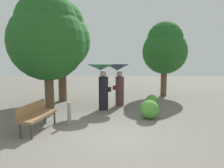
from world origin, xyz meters
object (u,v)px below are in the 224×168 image
(tree_near_left, at_px, (47,36))
(path_marker_post, at_px, (69,114))
(person_left, at_px, (102,78))
(park_bench, at_px, (36,114))
(tree_near_right, at_px, (165,48))
(person_right, at_px, (118,76))
(tree_mid_left, at_px, (61,36))

(tree_near_left, distance_m, path_marker_post, 3.68)
(person_left, height_order, tree_near_left, tree_near_left)
(park_bench, height_order, tree_near_right, tree_near_right)
(person_left, relative_size, person_right, 1.01)
(person_right, height_order, path_marker_post, person_right)
(person_right, bearing_deg, park_bench, 143.31)
(path_marker_post, bearing_deg, person_left, 66.62)
(person_right, bearing_deg, tree_near_left, 103.79)
(park_bench, bearing_deg, tree_mid_left, 14.38)
(person_left, height_order, tree_near_right, tree_near_right)
(park_bench, distance_m, tree_mid_left, 5.25)
(tree_near_left, bearing_deg, tree_mid_left, 87.29)
(tree_near_left, xyz_separation_m, tree_mid_left, (0.08, 1.77, 0.21))
(tree_mid_left, bearing_deg, path_marker_post, -71.80)
(person_left, distance_m, tree_mid_left, 3.40)
(park_bench, relative_size, tree_mid_left, 0.31)
(path_marker_post, bearing_deg, park_bench, -146.70)
(tree_near_left, bearing_deg, tree_near_right, 31.62)
(tree_near_right, height_order, path_marker_post, tree_near_right)
(tree_mid_left, bearing_deg, park_bench, -84.85)
(person_left, xyz_separation_m, person_right, (0.69, 0.74, 0.03))
(person_left, xyz_separation_m, tree_near_left, (-2.26, -0.03, 1.73))
(person_left, bearing_deg, tree_near_left, 89.83)
(person_right, height_order, tree_near_left, tree_near_left)
(person_left, xyz_separation_m, tree_mid_left, (-2.18, 1.74, 1.95))
(path_marker_post, bearing_deg, tree_mid_left, 108.20)
(person_right, height_order, tree_mid_left, tree_mid_left)
(path_marker_post, bearing_deg, person_right, 60.67)
(tree_near_left, xyz_separation_m, tree_near_right, (5.62, 3.46, -0.32))
(person_left, distance_m, person_right, 1.02)
(person_right, xyz_separation_m, tree_near_left, (-2.95, -0.77, 1.70))
(park_bench, bearing_deg, person_left, -24.37)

